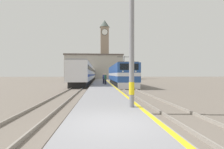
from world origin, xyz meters
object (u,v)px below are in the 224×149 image
(locomotive_train, at_px, (120,75))
(person_on_platform, at_px, (104,78))
(passenger_train, at_px, (88,74))
(clock_tower, at_px, (105,48))
(catenary_mast, at_px, (134,33))
(second_waiting_passenger, at_px, (105,79))

(locomotive_train, xyz_separation_m, person_on_platform, (-2.90, -1.09, -0.59))
(locomotive_train, relative_size, person_on_platform, 11.18)
(passenger_train, bearing_deg, clock_tower, 79.82)
(passenger_train, height_order, clock_tower, clock_tower)
(catenary_mast, bearing_deg, second_waiting_passenger, 92.00)
(second_waiting_passenger, relative_size, clock_tower, 0.07)
(locomotive_train, distance_m, catenary_mast, 22.31)
(second_waiting_passenger, bearing_deg, person_on_platform, 95.20)
(catenary_mast, xyz_separation_m, clock_tower, (0.81, 67.94, 9.66))
(catenary_mast, height_order, clock_tower, clock_tower)
(passenger_train, xyz_separation_m, second_waiting_passenger, (3.90, -19.53, -0.88))
(catenary_mast, relative_size, clock_tower, 0.28)
(second_waiting_passenger, distance_m, clock_tower, 50.88)
(person_on_platform, distance_m, second_waiting_passenger, 2.45)
(person_on_platform, height_order, second_waiting_passenger, person_on_platform)
(person_on_platform, relative_size, clock_tower, 0.07)
(second_waiting_passenger, xyz_separation_m, clock_tower, (1.46, 49.35, 12.31))
(passenger_train, bearing_deg, person_on_platform, -77.85)
(passenger_train, bearing_deg, second_waiting_passenger, -78.70)
(locomotive_train, bearing_deg, second_waiting_passenger, -127.19)
(passenger_train, xyz_separation_m, person_on_platform, (3.68, -17.08, -0.88))
(catenary_mast, distance_m, person_on_platform, 21.22)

